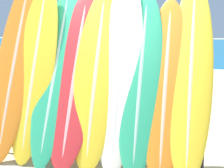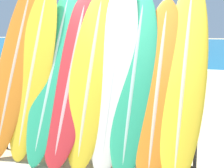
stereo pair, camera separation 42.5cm
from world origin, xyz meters
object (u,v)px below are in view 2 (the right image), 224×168
object	(u,v)px
surfboard_slot_1	(34,67)
surfboard_slot_6	(134,81)
person_mid_beach	(111,50)
surfboard_slot_5	(114,70)
surfboard_slot_0	(16,62)
surfboard_slot_7	(158,86)
surfboard_slot_4	(91,75)
surfboard_rack	(89,126)
surfboard_slot_3	(71,76)
person_near_water	(121,54)
surfboard_slot_2	(53,70)
surfboard_slot_8	(184,76)

from	to	relation	value
surfboard_slot_1	surfboard_slot_6	size ratio (longest dim) A/B	1.10
person_mid_beach	surfboard_slot_5	bearing A→B (deg)	-117.67
surfboard_slot_6	surfboard_slot_0	bearing A→B (deg)	177.65
surfboard_slot_7	surfboard_slot_4	bearing A→B (deg)	179.01
surfboard_rack	surfboard_slot_6	bearing A→B (deg)	6.11
surfboard_slot_3	surfboard_slot_6	xyz separation A→B (m)	(0.83, -0.03, -0.01)
surfboard_slot_5	person_near_water	xyz separation A→B (m)	(-1.77, 5.43, -0.21)
surfboard_slot_1	person_near_water	xyz separation A→B (m)	(-0.64, 5.42, -0.21)
surfboard_slot_1	surfboard_slot_5	world-z (taller)	surfboard_slot_5
surfboard_slot_1	person_near_water	size ratio (longest dim) A/B	1.33
surfboard_slot_1	surfboard_slot_4	xyz separation A→B (m)	(0.85, -0.03, -0.07)
surfboard_rack	person_near_water	distance (m)	5.74
surfboard_slot_3	surfboard_rack	bearing A→B (deg)	-16.79
surfboard_slot_0	surfboard_slot_2	bearing A→B (deg)	-1.25
surfboard_slot_6	surfboard_rack	bearing A→B (deg)	-173.89
surfboard_slot_7	person_near_water	xyz separation A→B (m)	(-2.32, 5.47, -0.06)
surfboard_slot_2	surfboard_slot_7	xyz separation A→B (m)	(1.40, -0.07, -0.11)
surfboard_slot_4	surfboard_slot_5	size ratio (longest dim) A/B	0.94
surfboard_slot_1	surfboard_slot_7	distance (m)	1.69
surfboard_slot_3	surfboard_slot_8	bearing A→B (deg)	0.68
surfboard_slot_4	person_near_water	xyz separation A→B (m)	(-1.48, 5.46, -0.14)
surfboard_slot_4	surfboard_slot_2	bearing A→B (deg)	174.85
surfboard_rack	surfboard_slot_5	distance (m)	0.76
surfboard_slot_2	surfboard_slot_8	bearing A→B (deg)	-0.43
surfboard_rack	surfboard_slot_7	distance (m)	1.01
surfboard_rack	surfboard_slot_8	world-z (taller)	surfboard_slot_8
surfboard_slot_7	surfboard_slot_8	size ratio (longest dim) A/B	0.90
surfboard_slot_0	surfboard_slot_5	xyz separation A→B (m)	(1.43, -0.04, -0.05)
surfboard_slot_2	person_mid_beach	bearing A→B (deg)	104.78
surfboard_slot_1	person_mid_beach	xyz separation A→B (m)	(-1.59, 7.11, -0.21)
surfboard_slot_0	surfboard_slot_3	world-z (taller)	surfboard_slot_0
surfboard_slot_6	person_near_water	size ratio (longest dim) A/B	1.21
surfboard_slot_3	surfboard_slot_2	bearing A→B (deg)	174.00
person_mid_beach	person_near_water	bearing A→B (deg)	-109.18
surfboard_slot_8	person_mid_beach	distance (m)	7.94
surfboard_slot_0	surfboard_slot_7	size ratio (longest dim) A/B	1.20
surfboard_slot_4	person_mid_beach	xyz separation A→B (m)	(-2.43, 7.14, -0.14)
surfboard_slot_5	surfboard_slot_4	bearing A→B (deg)	-174.75
surfboard_slot_6	surfboard_slot_5	bearing A→B (deg)	172.75
surfboard_slot_8	surfboard_slot_6	bearing A→B (deg)	-175.53
surfboard_slot_1	person_mid_beach	world-z (taller)	surfboard_slot_1
surfboard_slot_0	surfboard_slot_1	distance (m)	0.31
person_mid_beach	surfboard_slot_2	bearing A→B (deg)	-123.84
surfboard_slot_0	surfboard_slot_8	xyz separation A→B (m)	(2.26, -0.03, -0.09)
surfboard_slot_5	surfboard_slot_6	world-z (taller)	surfboard_slot_5
surfboard_slot_6	surfboard_slot_7	xyz separation A→B (m)	(0.29, -0.01, -0.04)
surfboard_slot_7	surfboard_slot_3	bearing A→B (deg)	178.16
surfboard_slot_3	surfboard_slot_8	world-z (taller)	surfboard_slot_8
surfboard_slot_4	surfboard_slot_8	xyz separation A→B (m)	(1.12, 0.04, 0.04)
surfboard_slot_1	surfboard_slot_8	bearing A→B (deg)	0.16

